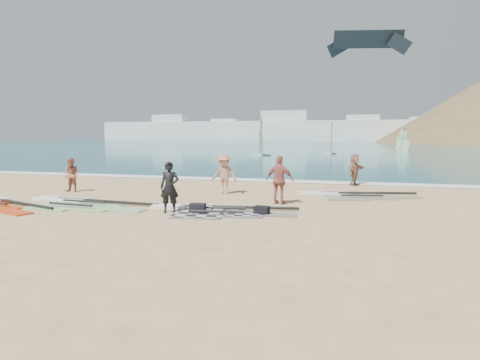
% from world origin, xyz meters
% --- Properties ---
extents(ground, '(300.00, 300.00, 0.00)m').
position_xyz_m(ground, '(0.00, 0.00, 0.00)').
color(ground, tan).
rests_on(ground, ground).
extents(sea, '(300.00, 240.00, 0.06)m').
position_xyz_m(sea, '(0.00, 132.00, 0.00)').
color(sea, '#0C4F5A').
rests_on(sea, ground).
extents(surf_line, '(300.00, 1.20, 0.04)m').
position_xyz_m(surf_line, '(0.00, 12.30, 0.00)').
color(surf_line, white).
rests_on(surf_line, ground).
extents(far_town, '(160.00, 8.00, 12.00)m').
position_xyz_m(far_town, '(-15.72, 150.00, 4.49)').
color(far_town, white).
rests_on(far_town, ground).
extents(rig_grey, '(5.64, 2.52, 0.20)m').
position_xyz_m(rig_grey, '(0.73, 2.34, 0.05)').
color(rig_grey, '#232325').
rests_on(rig_grey, ground).
extents(rig_green, '(6.01, 2.55, 0.20)m').
position_xyz_m(rig_green, '(-4.97, 2.36, 0.05)').
color(rig_green, green).
rests_on(rig_green, ground).
extents(rig_orange, '(5.50, 2.69, 0.20)m').
position_xyz_m(rig_orange, '(5.65, 7.43, 0.05)').
color(rig_orange, orange).
rests_on(rig_orange, ground).
extents(gear_bag_near, '(0.62, 0.49, 0.36)m').
position_xyz_m(gear_bag_near, '(0.47, 1.89, 0.18)').
color(gear_bag_near, black).
rests_on(gear_bag_near, ground).
extents(gear_bag_far, '(0.54, 0.40, 0.31)m').
position_xyz_m(gear_bag_far, '(2.73, 2.28, 0.15)').
color(gear_bag_far, black).
rests_on(gear_bag_far, ground).
extents(person_wetsuit, '(0.77, 0.60, 1.85)m').
position_xyz_m(person_wetsuit, '(-0.54, 1.77, 0.92)').
color(person_wetsuit, black).
rests_on(person_wetsuit, ground).
extents(beachgoer_left, '(0.83, 0.65, 1.67)m').
position_xyz_m(beachgoer_left, '(-7.41, 5.27, 0.83)').
color(beachgoer_left, '#A4674E').
rests_on(beachgoer_left, ground).
extents(beachgoer_mid, '(1.22, 0.70, 1.88)m').
position_xyz_m(beachgoer_mid, '(-0.01, 6.59, 0.94)').
color(beachgoer_mid, '#B87357').
rests_on(beachgoer_mid, ground).
extents(beachgoer_back, '(1.21, 0.65, 1.96)m').
position_xyz_m(beachgoer_back, '(2.97, 4.57, 0.98)').
color(beachgoer_back, '#AA5B4F').
rests_on(beachgoer_back, ground).
extents(beachgoer_right, '(1.18, 1.68, 1.75)m').
position_xyz_m(beachgoer_right, '(5.95, 11.50, 0.87)').
color(beachgoer_right, '#9D6C56').
rests_on(beachgoer_right, ground).
extents(windsurfer_left, '(2.77, 3.06, 4.88)m').
position_xyz_m(windsurfer_left, '(-5.49, 39.65, 1.38)').
color(windsurfer_left, white).
rests_on(windsurfer_left, ground).
extents(windsurfer_centre, '(2.51, 3.03, 4.52)m').
position_xyz_m(windsurfer_centre, '(3.15, 46.09, 1.31)').
color(windsurfer_centre, white).
rests_on(windsurfer_centre, ground).
extents(windsurfer_right, '(2.09, 2.04, 3.83)m').
position_xyz_m(windsurfer_right, '(13.71, 56.99, 1.16)').
color(windsurfer_right, white).
rests_on(windsurfer_right, ground).
extents(kitesurf_kite, '(9.28, 2.71, 2.87)m').
position_xyz_m(kitesurf_kite, '(7.33, 38.53, 13.45)').
color(kitesurf_kite, black).
rests_on(kitesurf_kite, ground).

